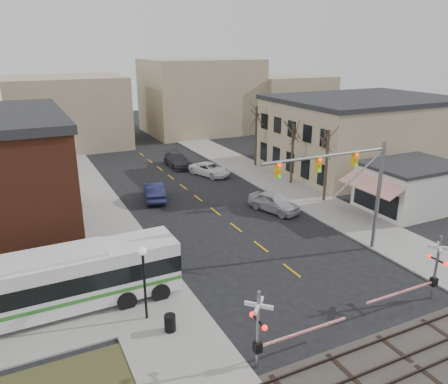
# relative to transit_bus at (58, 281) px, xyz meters

# --- Properties ---
(ground) EXTENTS (160.00, 160.00, 0.00)m
(ground) POSITION_rel_transit_bus_xyz_m (14.23, -3.71, -1.92)
(ground) COLOR black
(ground) RESTS_ON ground
(sidewalk_west) EXTENTS (5.00, 60.00, 0.12)m
(sidewalk_west) POSITION_rel_transit_bus_xyz_m (4.73, 16.29, -1.86)
(sidewalk_west) COLOR gray
(sidewalk_west) RESTS_ON ground
(sidewalk_east) EXTENTS (5.00, 60.00, 0.12)m
(sidewalk_east) POSITION_rel_transit_bus_xyz_m (23.73, 16.29, -1.86)
(sidewalk_east) COLOR gray
(sidewalk_east) RESTS_ON ground
(ballast_strip) EXTENTS (160.00, 5.00, 0.06)m
(ballast_strip) POSITION_rel_transit_bus_xyz_m (14.23, -11.71, -1.89)
(ballast_strip) COLOR #332D28
(ballast_strip) RESTS_ON ground
(rail_tracks) EXTENTS (160.00, 3.91, 0.14)m
(rail_tracks) POSITION_rel_transit_bus_xyz_m (14.23, -11.71, -1.80)
(rail_tracks) COLOR #2D231E
(rail_tracks) RESTS_ON ground
(tan_building) EXTENTS (20.30, 15.30, 8.50)m
(tan_building) POSITION_rel_transit_bus_xyz_m (36.23, 16.29, 2.34)
(tan_building) COLOR gray
(tan_building) RESTS_ON ground
(awning_shop) EXTENTS (9.74, 6.20, 4.30)m
(awning_shop) POSITION_rel_transit_bus_xyz_m (30.20, 3.29, 0.24)
(awning_shop) COLOR beige
(awning_shop) RESTS_ON ground
(tree_east_a) EXTENTS (0.28, 0.28, 6.75)m
(tree_east_a) POSITION_rel_transit_bus_xyz_m (24.73, 8.29, 1.57)
(tree_east_a) COLOR #382B21
(tree_east_a) RESTS_ON sidewalk_east
(tree_east_b) EXTENTS (0.28, 0.28, 6.30)m
(tree_east_b) POSITION_rel_transit_bus_xyz_m (25.03, 14.29, 1.35)
(tree_east_b) COLOR #382B21
(tree_east_b) RESTS_ON sidewalk_east
(tree_east_c) EXTENTS (0.28, 0.28, 7.20)m
(tree_east_c) POSITION_rel_transit_bus_xyz_m (25.23, 22.29, 1.80)
(tree_east_c) COLOR #382B21
(tree_east_c) RESTS_ON sidewalk_east
(transit_bus) EXTENTS (13.31, 3.08, 3.42)m
(transit_bus) POSITION_rel_transit_bus_xyz_m (0.00, 0.00, 0.00)
(transit_bus) COLOR silver
(transit_bus) RESTS_ON ground
(traffic_signal_mast) EXTENTS (9.79, 0.30, 8.00)m
(traffic_signal_mast) POSITION_rel_transit_bus_xyz_m (18.78, -1.47, 3.81)
(traffic_signal_mast) COLOR gray
(traffic_signal_mast) RESTS_ON ground
(rr_crossing_west) EXTENTS (5.60, 1.36, 4.00)m
(rr_crossing_west) POSITION_rel_transit_bus_xyz_m (8.01, -8.61, 0.05)
(rr_crossing_west) COLOR gray
(rr_crossing_west) RESTS_ON ground
(rr_crossing_east) EXTENTS (5.60, 1.36, 4.00)m
(rr_crossing_east) POSITION_rel_transit_bus_xyz_m (19.31, -8.08, 0.05)
(rr_crossing_east) COLOR gray
(rr_crossing_east) RESTS_ON ground
(street_lamp) EXTENTS (0.44, 0.44, 4.23)m
(street_lamp) POSITION_rel_transit_bus_xyz_m (4.04, -2.81, 1.23)
(street_lamp) COLOR black
(street_lamp) RESTS_ON sidewalk_west
(trash_bin) EXTENTS (0.60, 0.60, 0.91)m
(trash_bin) POSITION_rel_transit_bus_xyz_m (4.82, -4.41, -1.35)
(trash_bin) COLOR black
(trash_bin) RESTS_ON sidewalk_west
(car_a) EXTENTS (3.49, 5.33, 1.69)m
(car_a) POSITION_rel_transit_bus_xyz_m (19.01, 8.14, -1.08)
(car_a) COLOR #ACACB1
(car_a) RESTS_ON ground
(car_b) EXTENTS (2.81, 5.35, 1.68)m
(car_b) POSITION_rel_transit_bus_xyz_m (10.31, 15.82, -1.08)
(car_b) COLOR #181A3D
(car_b) RESTS_ON ground
(car_c) EXTENTS (4.07, 5.61, 1.42)m
(car_c) POSITION_rel_transit_bus_xyz_m (18.52, 21.02, -1.21)
(car_c) COLOR white
(car_c) RESTS_ON ground
(car_d) EXTENTS (2.38, 5.53, 1.59)m
(car_d) POSITION_rel_transit_bus_xyz_m (16.50, 26.22, -1.13)
(car_d) COLOR #36373A
(car_d) RESTS_ON ground
(pedestrian_near) EXTENTS (0.62, 0.80, 1.96)m
(pedestrian_near) POSITION_rel_transit_bus_xyz_m (5.00, 0.81, -0.82)
(pedestrian_near) COLOR #60504C
(pedestrian_near) RESTS_ON sidewalk_west
(pedestrian_far) EXTENTS (0.98, 0.94, 1.59)m
(pedestrian_far) POSITION_rel_transit_bus_xyz_m (3.43, 4.73, -1.01)
(pedestrian_far) COLOR #3C3862
(pedestrian_far) RESTS_ON sidewalk_west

